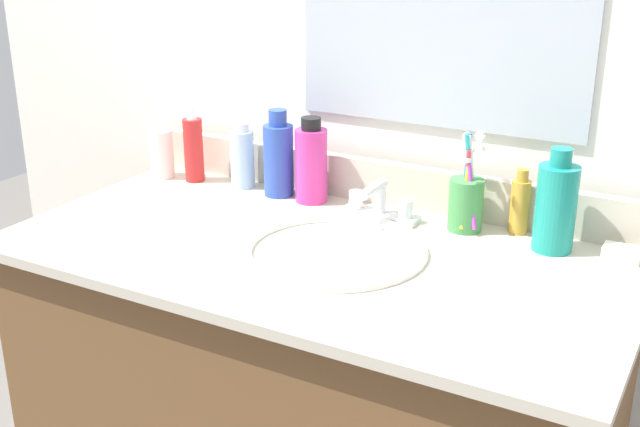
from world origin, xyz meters
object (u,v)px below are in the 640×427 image
at_px(cup_green, 466,200).
at_px(bottle_oil_amber, 520,205).
at_px(bottle_lotion_white, 162,152).
at_px(bottle_spray_red, 193,148).
at_px(bottle_mouthwash_teal, 556,206).
at_px(bottle_shampoo_blue, 278,157).
at_px(faucet, 379,206).
at_px(bottle_soap_pink, 311,163).
at_px(bottle_gel_clear, 242,158).
at_px(soap_bar, 622,254).

bearing_deg(cup_green, bottle_oil_amber, 19.92).
relative_size(bottle_lotion_white, bottle_spray_red, 0.77).
bearing_deg(bottle_oil_amber, bottle_mouthwash_teal, -33.94).
relative_size(bottle_oil_amber, bottle_spray_red, 0.71).
distance_m(bottle_lotion_white, bottle_shampoo_blue, 0.30).
bearing_deg(cup_green, bottle_spray_red, -179.16).
height_order(bottle_oil_amber, bottle_lotion_white, bottle_lotion_white).
bearing_deg(bottle_mouthwash_teal, bottle_spray_red, 179.40).
bearing_deg(bottle_spray_red, faucet, -2.40).
xyz_separation_m(faucet, bottle_spray_red, (-0.47, 0.02, 0.05)).
xyz_separation_m(faucet, bottle_mouthwash_teal, (0.34, 0.01, 0.06)).
distance_m(bottle_oil_amber, bottle_soap_pink, 0.44).
height_order(bottle_gel_clear, cup_green, cup_green).
xyz_separation_m(bottle_mouthwash_teal, soap_bar, (0.12, 0.01, -0.07)).
bearing_deg(bottle_spray_red, bottle_oil_amber, 3.38).
bearing_deg(bottle_spray_red, cup_green, 0.84).
bearing_deg(bottle_oil_amber, bottle_shampoo_blue, -176.26).
relative_size(bottle_oil_amber, cup_green, 0.65).
distance_m(bottle_lotion_white, bottle_gel_clear, 0.20).
bearing_deg(bottle_gel_clear, cup_green, -0.98).
distance_m(bottle_oil_amber, bottle_lotion_white, 0.82).
relative_size(faucet, bottle_mouthwash_teal, 0.84).
bearing_deg(faucet, bottle_soap_pink, 170.57).
distance_m(faucet, cup_green, 0.17).
height_order(bottle_gel_clear, soap_bar, bottle_gel_clear).
bearing_deg(bottle_soap_pink, bottle_lotion_white, -176.71).
bearing_deg(bottle_shampoo_blue, bottle_gel_clear, 175.11).
height_order(bottle_mouthwash_teal, cup_green, cup_green).
bearing_deg(soap_bar, bottle_shampoo_blue, 179.49).
bearing_deg(faucet, bottle_shampoo_blue, 173.33).
xyz_separation_m(bottle_oil_amber, bottle_shampoo_blue, (-0.52, -0.03, 0.03)).
height_order(bottle_spray_red, cup_green, cup_green).
height_order(bottle_mouthwash_teal, bottle_spray_red, bottle_mouthwash_teal).
bearing_deg(bottle_mouthwash_teal, bottle_oil_amber, 146.06).
height_order(bottle_shampoo_blue, bottle_gel_clear, bottle_shampoo_blue).
bearing_deg(bottle_oil_amber, bottle_soap_pink, -175.42).
height_order(faucet, bottle_lotion_white, bottle_lotion_white).
distance_m(faucet, bottle_soap_pink, 0.18).
bearing_deg(bottle_shampoo_blue, cup_green, -0.05).
bearing_deg(bottle_shampoo_blue, bottle_mouthwash_teal, -1.76).
xyz_separation_m(bottle_oil_amber, bottle_spray_red, (-0.73, -0.04, 0.02)).
distance_m(bottle_gel_clear, cup_green, 0.52).
xyz_separation_m(bottle_soap_pink, soap_bar, (0.63, -0.01, -0.07)).
bearing_deg(bottle_mouthwash_teal, bottle_soap_pink, 178.08).
bearing_deg(cup_green, bottle_lotion_white, -178.20).
height_order(bottle_soap_pink, cup_green, cup_green).
bearing_deg(bottle_spray_red, bottle_shampoo_blue, 2.54).
xyz_separation_m(bottle_gel_clear, cup_green, (0.52, -0.01, -0.01)).
height_order(bottle_shampoo_blue, cup_green, cup_green).
xyz_separation_m(faucet, cup_green, (0.17, 0.03, 0.03)).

